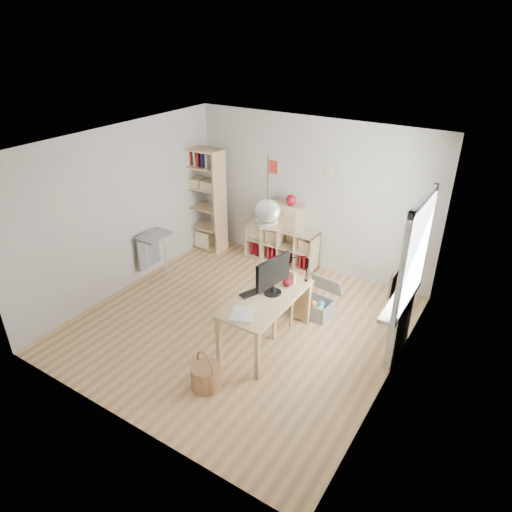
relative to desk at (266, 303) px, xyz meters
The scene contains 20 objects.
ground 0.87m from the desk, 164.74° to the left, with size 4.50×4.50×0.00m, color tan.
room_shell 1.34m from the desk, 164.74° to the left, with size 4.50×4.50×4.50m.
window_unit 2.04m from the desk, 24.12° to the left, with size 0.07×1.16×1.46m.
radiator 1.82m from the desk, 24.58° to the left, with size 0.10×0.80×0.80m, color white.
windowsill 1.77m from the desk, 25.25° to the left, with size 0.22×1.20×0.06m, color silver.
desk is the anchor object (origin of this frame).
cube_shelf 2.48m from the desk, 114.61° to the left, with size 1.40×0.38×0.72m.
tall_bookshelf 3.27m from the desk, 142.99° to the left, with size 0.80×0.38×2.00m.
side_table 2.64m from the desk, 169.06° to the left, with size 0.40×0.55×0.85m.
chair 0.42m from the desk, 101.54° to the left, with size 0.52×0.52×0.93m.
wicker_basket 1.27m from the desk, 97.93° to the right, with size 0.37×0.37×0.52m.
storage_chest 1.17m from the desk, 73.32° to the left, with size 0.59×0.65×0.55m.
monitor 0.42m from the desk, 79.92° to the left, with size 0.25×0.61×0.54m.
keyboard 0.24m from the desk, behind, with size 0.13×0.36×0.02m, color black.
task_lamp 0.72m from the desk, 82.22° to the left, with size 0.36×0.13×0.38m.
yarn_ball 0.43m from the desk, 74.81° to the left, with size 0.13×0.13×0.13m, color #46090F.
paper_tray 0.55m from the desk, 93.25° to the right, with size 0.27×0.34×0.03m, color silver.
drawer_chest 2.42m from the desk, 114.22° to the left, with size 0.80×0.36×0.46m, color #D4BC8C.
red_vase 2.42m from the desk, 110.65° to the left, with size 0.17×0.17×0.20m, color maroon.
potted_plant 1.95m from the desk, 35.02° to the left, with size 0.30×0.26×0.33m, color #275E23.
Camera 1 is at (3.22, -4.62, 4.11)m, focal length 32.00 mm.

